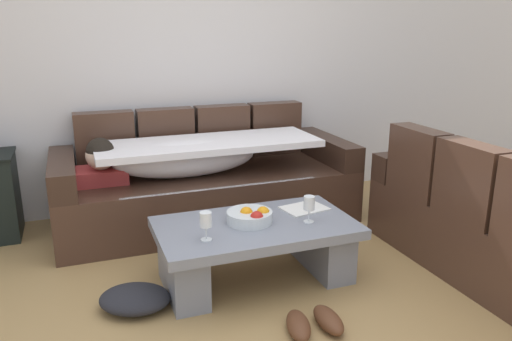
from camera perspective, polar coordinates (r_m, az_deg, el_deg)
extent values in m
plane|color=#A8834E|center=(2.77, 2.92, -17.43)|extent=(14.00, 14.00, 0.00)
cube|color=silver|center=(4.37, -8.35, 13.56)|extent=(9.00, 0.10, 2.70)
cube|color=#432B20|center=(4.06, -5.52, -2.97)|extent=(2.32, 0.92, 0.42)
cube|color=#432B20|center=(4.19, -16.81, 3.28)|extent=(0.46, 0.16, 0.46)
cube|color=#432B20|center=(4.25, -10.22, 3.88)|extent=(0.46, 0.16, 0.46)
cube|color=#432B20|center=(4.36, -3.87, 4.40)|extent=(0.46, 0.16, 0.46)
cube|color=#432B20|center=(4.52, 2.11, 4.85)|extent=(0.46, 0.16, 0.46)
cube|color=#35231A|center=(3.85, -21.20, -0.23)|extent=(0.18, 0.92, 0.20)
cube|color=#35231A|center=(4.36, 8.09, 2.51)|extent=(0.18, 0.92, 0.20)
cube|color=#B23838|center=(3.86, -17.13, -0.52)|extent=(0.36, 0.28, 0.11)
sphere|color=beige|center=(3.78, -17.29, 1.64)|extent=(0.21, 0.21, 0.21)
sphere|color=black|center=(3.77, -17.33, 2.08)|extent=(0.20, 0.20, 0.20)
ellipsoid|color=white|center=(3.87, -8.03, 1.42)|extent=(1.10, 0.44, 0.28)
cube|color=white|center=(3.87, -5.42, 3.02)|extent=(1.70, 0.60, 0.05)
cube|color=white|center=(3.65, -3.72, -4.77)|extent=(1.44, 0.04, 0.38)
cube|color=#432B20|center=(3.60, 26.87, -7.23)|extent=(0.92, 1.81, 0.42)
cube|color=#432B20|center=(3.20, 23.19, -1.20)|extent=(0.16, 0.45, 0.46)
cube|color=#432B20|center=(3.55, 17.92, 0.93)|extent=(0.16, 0.45, 0.46)
cube|color=#35231A|center=(4.06, 19.14, 0.78)|extent=(0.92, 0.18, 0.20)
cube|color=#2D6660|center=(3.88, 21.68, -0.84)|extent=(0.28, 0.36, 0.11)
sphere|color=tan|center=(3.87, 22.37, 1.49)|extent=(0.21, 0.21, 0.21)
sphere|color=#CCB793|center=(3.86, 22.41, 1.92)|extent=(0.20, 0.20, 0.20)
cube|color=gray|center=(3.06, -0.03, -6.54)|extent=(1.20, 0.68, 0.06)
cube|color=gray|center=(3.03, -8.36, -10.96)|extent=(0.20, 0.54, 0.32)
cube|color=gray|center=(3.32, 7.52, -8.45)|extent=(0.20, 0.54, 0.32)
cylinder|color=silver|center=(3.06, -0.74, -5.30)|extent=(0.28, 0.28, 0.07)
sphere|color=orange|center=(3.04, -1.11, -4.88)|extent=(0.08, 0.08, 0.08)
sphere|color=orange|center=(3.05, 0.80, -4.84)|extent=(0.08, 0.08, 0.08)
sphere|color=red|center=(2.97, 0.09, -5.39)|extent=(0.08, 0.08, 0.08)
cylinder|color=silver|center=(2.84, -5.68, -7.84)|extent=(0.06, 0.06, 0.01)
cylinder|color=silver|center=(2.82, -5.70, -7.08)|extent=(0.01, 0.01, 0.07)
cylinder|color=silver|center=(2.79, -5.75, -5.57)|extent=(0.07, 0.07, 0.08)
cylinder|color=silver|center=(3.09, 6.01, -5.80)|extent=(0.06, 0.06, 0.01)
cylinder|color=silver|center=(3.07, 6.03, -5.10)|extent=(0.01, 0.01, 0.07)
cylinder|color=silver|center=(3.04, 6.08, -3.70)|extent=(0.07, 0.07, 0.08)
cube|color=white|center=(3.29, 5.53, -4.32)|extent=(0.31, 0.26, 0.01)
ellipsoid|color=#59331E|center=(2.71, 4.84, -17.18)|extent=(0.18, 0.29, 0.09)
ellipsoid|color=#59331E|center=(2.77, 8.24, -16.48)|extent=(0.13, 0.27, 0.09)
ellipsoid|color=#232328|center=(2.97, -13.61, -14.01)|extent=(0.50, 0.46, 0.12)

